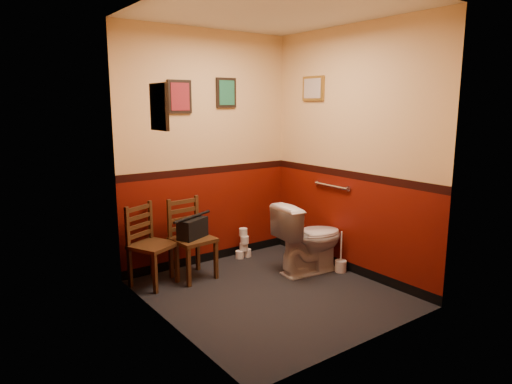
% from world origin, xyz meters
% --- Properties ---
extents(floor, '(2.20, 2.40, 0.00)m').
position_xyz_m(floor, '(0.00, 0.00, 0.00)').
color(floor, black).
rests_on(floor, ground).
extents(ceiling, '(2.20, 2.40, 0.00)m').
position_xyz_m(ceiling, '(0.00, 0.00, 2.70)').
color(ceiling, silver).
rests_on(ceiling, ground).
extents(wall_back, '(2.20, 0.00, 2.70)m').
position_xyz_m(wall_back, '(0.00, 1.20, 1.35)').
color(wall_back, '#5D0F06').
rests_on(wall_back, ground).
extents(wall_front, '(2.20, 0.00, 2.70)m').
position_xyz_m(wall_front, '(0.00, -1.20, 1.35)').
color(wall_front, '#5D0F06').
rests_on(wall_front, ground).
extents(wall_left, '(0.00, 2.40, 2.70)m').
position_xyz_m(wall_left, '(-1.10, 0.00, 1.35)').
color(wall_left, '#5D0F06').
rests_on(wall_left, ground).
extents(wall_right, '(0.00, 2.40, 2.70)m').
position_xyz_m(wall_right, '(1.10, 0.00, 1.35)').
color(wall_right, '#5D0F06').
rests_on(wall_right, ground).
extents(grab_bar, '(0.05, 0.56, 0.06)m').
position_xyz_m(grab_bar, '(1.07, 0.25, 0.95)').
color(grab_bar, silver).
rests_on(grab_bar, wall_right).
extents(framed_print_back_a, '(0.28, 0.04, 0.36)m').
position_xyz_m(framed_print_back_a, '(-0.35, 1.18, 1.95)').
color(framed_print_back_a, black).
rests_on(framed_print_back_a, wall_back).
extents(framed_print_back_b, '(0.26, 0.04, 0.34)m').
position_xyz_m(framed_print_back_b, '(0.25, 1.18, 2.00)').
color(framed_print_back_b, black).
rests_on(framed_print_back_b, wall_back).
extents(framed_print_left, '(0.04, 0.30, 0.38)m').
position_xyz_m(framed_print_left, '(-1.08, 0.10, 1.85)').
color(framed_print_left, black).
rests_on(framed_print_left, wall_left).
extents(framed_print_right, '(0.04, 0.34, 0.28)m').
position_xyz_m(framed_print_right, '(1.08, 0.60, 2.05)').
color(framed_print_right, olive).
rests_on(framed_print_right, wall_right).
extents(toilet, '(0.85, 0.53, 0.79)m').
position_xyz_m(toilet, '(0.72, 0.22, 0.39)').
color(toilet, white).
rests_on(toilet, floor).
extents(toilet_brush, '(0.13, 0.13, 0.47)m').
position_xyz_m(toilet_brush, '(1.01, 0.01, 0.08)').
color(toilet_brush, silver).
rests_on(toilet_brush, floor).
extents(chair_left, '(0.53, 0.53, 0.85)m').
position_xyz_m(chair_left, '(-0.87, 0.94, 0.43)').
color(chair_left, '#4D2F17').
rests_on(chair_left, floor).
extents(chair_right, '(0.44, 0.44, 0.87)m').
position_xyz_m(chair_right, '(-0.43, 0.86, 0.44)').
color(chair_right, '#4D2F17').
rests_on(chair_right, floor).
extents(handbag, '(0.38, 0.29, 0.25)m').
position_xyz_m(handbag, '(-0.43, 0.82, 0.56)').
color(handbag, black).
rests_on(handbag, chair_right).
extents(tp_stack, '(0.21, 0.13, 0.37)m').
position_xyz_m(tp_stack, '(0.40, 1.06, 0.16)').
color(tp_stack, silver).
rests_on(tp_stack, floor).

